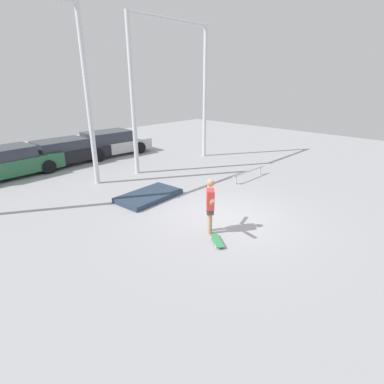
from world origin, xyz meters
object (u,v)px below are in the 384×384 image
Objects in this scene: grind_rail at (249,172)px; parked_car_silver at (110,143)px; skateboard at (217,241)px; parked_car_green at (8,163)px; manual_pad at (149,196)px; skateboarder at (210,204)px; parked_car_black at (64,152)px.

parked_car_silver is at bearing 101.72° from grind_rail.
parked_car_green is at bearing 45.31° from skateboard.
parked_car_green reaches higher than grind_rail.
manual_pad is 7.14m from parked_car_green.
skateboard is (-0.32, -0.55, -0.82)m from skateboarder.
manual_pad is 6.92m from parked_car_black.
parked_car_silver is at bearing 0.79° from parked_car_black.
manual_pad is 0.52× the size of parked_car_green.
parked_car_silver is (2.76, 0.10, 0.03)m from parked_car_black.
skateboarder is at bearing -158.14° from grind_rail.
skateboarder is 0.69× the size of manual_pad.
skateboarder is 10.82m from parked_car_silver.
parked_car_green reaches higher than parked_car_black.
skateboard is at bearing -154.29° from grind_rail.
parked_car_silver is at bearing 68.59° from manual_pad.
parked_car_green is at bearing 132.01° from grind_rail.
parked_car_black reaches higher than manual_pad.
parked_car_green is at bearing -174.57° from parked_car_black.
skateboarder reaches higher than grind_rail.
skateboarder is 0.70× the size of grind_rail.
parked_car_silver is at bearing 17.01° from skateboard.
parked_car_silver reaches higher than parked_car_green.
parked_car_green reaches higher than skateboard.
parked_car_black is at bearing 90.15° from manual_pad.
skateboarder is 1.04m from skateboard.
skateboarder reaches higher than parked_car_black.
manual_pad is at bearing 23.91° from skateboard.
parked_car_black is 2.76m from parked_car_silver.
grind_rail is (5.23, 2.52, 0.24)m from skateboard.
manual_pad is at bearing -71.75° from parked_car_green.
grind_rail is 0.50× the size of parked_car_silver.
parked_car_green reaches higher than manual_pad.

